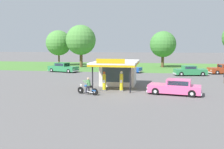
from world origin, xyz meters
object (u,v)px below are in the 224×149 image
object	(u,v)px
gas_pump_nearside	(104,82)
parked_car_back_row_far_left	(190,71)
motorcycle_with_rider	(88,87)
parked_car_back_row_far_right	(63,68)
gas_pump_offside	(121,82)
featured_classic_sedan	(175,87)
parked_car_back_row_centre_right	(126,68)

from	to	relation	value
gas_pump_nearside	parked_car_back_row_far_left	size ratio (longest dim) A/B	0.38
motorcycle_with_rider	parked_car_back_row_far_right	world-z (taller)	parked_car_back_row_far_right
gas_pump_offside	motorcycle_with_rider	xyz separation A→B (m)	(-2.82, -2.23, -0.26)
gas_pump_offside	featured_classic_sedan	xyz separation A→B (m)	(5.13, -0.83, -0.25)
parked_car_back_row_far_right	parked_car_back_row_far_left	size ratio (longest dim) A/B	1.12
gas_pump_nearside	parked_car_back_row_centre_right	distance (m)	17.37
parked_car_back_row_far_right	gas_pump_nearside	bearing A→B (deg)	-56.46
gas_pump_nearside	parked_car_back_row_far_right	bearing A→B (deg)	123.54
parked_car_back_row_far_right	featured_classic_sedan	bearing A→B (deg)	-43.91
gas_pump_nearside	motorcycle_with_rider	xyz separation A→B (m)	(-1.09, -2.23, -0.22)
featured_classic_sedan	motorcycle_with_rider	bearing A→B (deg)	-170.03
gas_pump_nearside	parked_car_back_row_far_left	world-z (taller)	gas_pump_nearside
parked_car_back_row_far_left	parked_car_back_row_far_right	bearing A→B (deg)	175.94
featured_classic_sedan	parked_car_back_row_far_right	size ratio (longest dim) A/B	0.89
gas_pump_nearside	featured_classic_sedan	distance (m)	6.92
parked_car_back_row_centre_right	parked_car_back_row_far_left	distance (m)	10.45
motorcycle_with_rider	featured_classic_sedan	xyz separation A→B (m)	(7.95, 1.40, 0.01)
gas_pump_nearside	motorcycle_with_rider	world-z (taller)	gas_pump_nearside
motorcycle_with_rider	parked_car_back_row_far_right	size ratio (longest dim) A/B	0.38
featured_classic_sedan	parked_car_back_row_far_right	distance (m)	24.21
gas_pump_offside	parked_car_back_row_centre_right	size ratio (longest dim) A/B	0.35
parked_car_back_row_centre_right	parked_car_back_row_far_left	size ratio (longest dim) A/B	1.11
parked_car_back_row_centre_right	gas_pump_offside	bearing A→B (deg)	-85.17
motorcycle_with_rider	parked_car_back_row_far_left	size ratio (longest dim) A/B	0.42
gas_pump_nearside	featured_classic_sedan	bearing A→B (deg)	-6.90
gas_pump_nearside	parked_car_back_row_far_right	world-z (taller)	gas_pump_nearside
gas_pump_offside	motorcycle_with_rider	distance (m)	3.61
gas_pump_nearside	parked_car_back_row_far_left	bearing A→B (deg)	54.53
parked_car_back_row_centre_right	gas_pump_nearside	bearing A→B (deg)	-90.89
parked_car_back_row_far_left	gas_pump_nearside	bearing A→B (deg)	-125.47
gas_pump_nearside	motorcycle_with_rider	distance (m)	2.49
parked_car_back_row_centre_right	parked_car_back_row_far_right	world-z (taller)	parked_car_back_row_far_right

